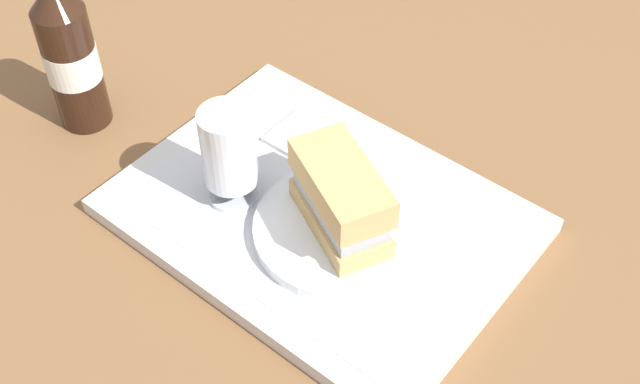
{
  "coord_description": "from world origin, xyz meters",
  "views": [
    {
      "loc": [
        -0.38,
        0.46,
        0.7
      ],
      "look_at": [
        0.0,
        0.0,
        0.05
      ],
      "focal_mm": 45.15,
      "sensor_mm": 36.0,
      "label": 1
    }
  ],
  "objects": [
    {
      "name": "plate",
      "position": [
        -0.04,
        0.01,
        0.03
      ],
      "size": [
        0.19,
        0.19,
        0.01
      ],
      "primitive_type": "cylinder",
      "color": "white",
      "rests_on": "placemat"
    },
    {
      "name": "ground_plane",
      "position": [
        0.0,
        0.0,
        0.0
      ],
      "size": [
        3.0,
        3.0,
        0.0
      ],
      "primitive_type": "plane",
      "color": "brown"
    },
    {
      "name": "beer_glass",
      "position": [
        0.09,
        0.05,
        0.09
      ],
      "size": [
        0.06,
        0.06,
        0.12
      ],
      "color": "silver",
      "rests_on": "placemat"
    },
    {
      "name": "napkin_folded",
      "position": [
        0.08,
        -0.08,
        0.02
      ],
      "size": [
        0.09,
        0.07,
        0.01
      ],
      "primitive_type": "cube",
      "color": "white",
      "rests_on": "placemat"
    },
    {
      "name": "placemat",
      "position": [
        0.0,
        0.0,
        0.02
      ],
      "size": [
        0.38,
        0.27,
        0.0
      ],
      "primitive_type": "cube",
      "color": "silver",
      "rests_on": "tray"
    },
    {
      "name": "tray",
      "position": [
        0.0,
        0.0,
        0.01
      ],
      "size": [
        0.44,
        0.32,
        0.02
      ],
      "primitive_type": "cube",
      "color": "silver",
      "rests_on": "ground_plane"
    },
    {
      "name": "beer_bottle",
      "position": [
        0.34,
        0.05,
        0.1
      ],
      "size": [
        0.07,
        0.07,
        0.27
      ],
      "color": "black",
      "rests_on": "ground_plane"
    },
    {
      "name": "sandwich",
      "position": [
        -0.04,
        0.01,
        0.08
      ],
      "size": [
        0.14,
        0.11,
        0.08
      ],
      "rotation": [
        0.0,
        0.0,
        -0.46
      ],
      "color": "tan",
      "rests_on": "plate"
    }
  ]
}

